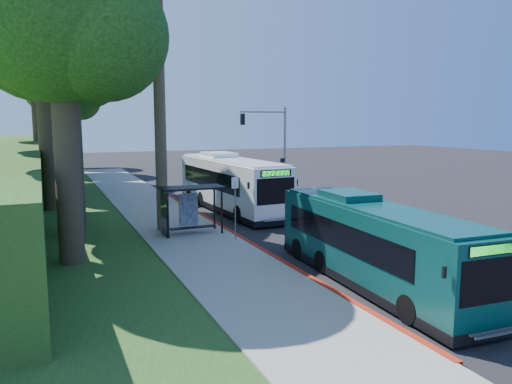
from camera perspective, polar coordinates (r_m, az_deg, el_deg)
name	(u,v)px	position (r m, az deg, el deg)	size (l,w,h in m)	color
ground	(287,215)	(31.32, 3.59, -2.69)	(140.00, 140.00, 0.00)	black
sidewalk	(173,224)	(28.80, -9.50, -3.62)	(4.50, 70.00, 0.12)	gray
red_curb	(236,235)	(25.73, -2.34, -4.92)	(0.25, 30.00, 0.13)	#A02211
grass_verge	(62,217)	(32.95, -21.30, -2.64)	(8.00, 70.00, 0.06)	#234719
bus_shelter	(186,201)	(25.78, -7.96, -1.03)	(3.20, 1.51, 2.55)	black
stop_sign_pole	(235,199)	(24.29, -2.40, -0.85)	(0.35, 0.06, 3.17)	gray
traffic_signal_pole	(274,139)	(41.43, 2.05, 6.13)	(4.10, 0.30, 7.00)	gray
tree_0	(67,13)	(27.95, -20.83, 18.61)	(8.40, 8.00, 15.70)	#382B1E
tree_1	(43,11)	(36.05, -23.21, 18.46)	(10.50, 10.00, 18.26)	#382B1E
tree_2	(64,62)	(43.69, -21.11, 13.65)	(8.82, 8.40, 15.12)	#382B1E
tree_3	(36,54)	(51.76, -23.84, 14.24)	(10.08, 9.60, 17.28)	#382B1E
tree_4	(62,85)	(59.58, -21.24, 11.31)	(8.40, 8.00, 14.14)	#382B1E
tree_5	(69,96)	(67.56, -20.63, 10.25)	(7.35, 7.00, 12.86)	#382B1E
tree_6	(62,21)	(21.76, -21.25, 17.74)	(7.56, 7.20, 13.74)	#382B1E
white_bus	(230,183)	(32.91, -2.98, 1.04)	(3.28, 12.61, 3.72)	white
teal_bus	(372,242)	(18.49, 13.10, -5.63)	(2.76, 10.72, 3.17)	#0A3A37
pickup	(263,188)	(37.55, 0.84, 0.42)	(2.77, 6.00, 1.67)	silver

